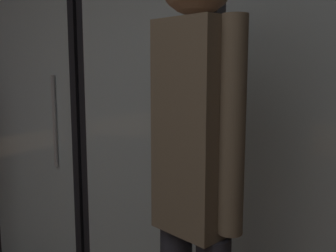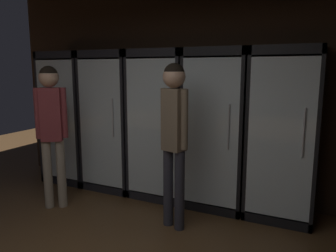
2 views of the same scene
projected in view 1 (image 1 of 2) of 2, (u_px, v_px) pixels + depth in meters
name	position (u px, v px, depth m)	size (l,w,h in m)	color
wall_back	(268.00, 58.00, 2.08)	(6.00, 0.06, 2.80)	#382619
cooler_left	(70.00, 131.00, 2.51)	(0.74, 0.58, 1.93)	black
cooler_center	(172.00, 142.00, 2.13)	(0.74, 0.58, 1.93)	black
cooler_right	(318.00, 159.00, 1.75)	(0.74, 0.58, 1.93)	black
shopper_far	(195.00, 148.00, 1.17)	(0.34, 0.23, 1.75)	#2D2D38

